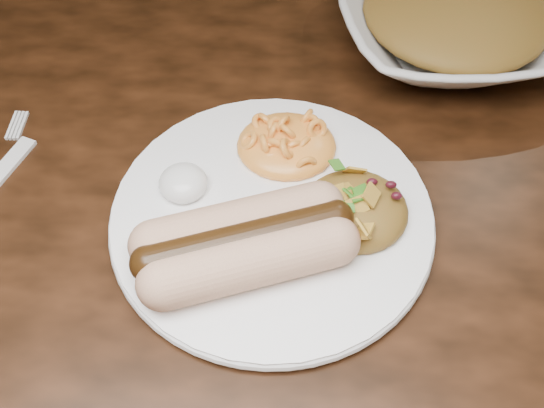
{
  "coord_description": "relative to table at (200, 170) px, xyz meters",
  "views": [
    {
      "loc": [
        0.09,
        -0.44,
        1.18
      ],
      "look_at": [
        0.08,
        -0.13,
        0.77
      ],
      "focal_mm": 42.0,
      "sensor_mm": 36.0,
      "label": 1
    }
  ],
  "objects": [
    {
      "name": "serving_bowl",
      "position": [
        0.26,
        0.1,
        0.12
      ],
      "size": [
        0.27,
        0.27,
        0.06
      ],
      "primitive_type": "imported",
      "rotation": [
        0.0,
        0.0,
        0.13
      ],
      "color": "silver",
      "rests_on": "table"
    },
    {
      "name": "table",
      "position": [
        0.0,
        0.0,
        0.0
      ],
      "size": [
        1.6,
        0.9,
        0.75
      ],
      "color": "#3B1D0D",
      "rests_on": "floor"
    },
    {
      "name": "plate",
      "position": [
        0.08,
        -0.13,
        0.1
      ],
      "size": [
        0.3,
        0.3,
        0.01
      ],
      "primitive_type": "cylinder",
      "rotation": [
        0.0,
        0.0,
        0.14
      ],
      "color": "white",
      "rests_on": "table"
    },
    {
      "name": "mac_and_cheese",
      "position": [
        0.09,
        -0.06,
        0.12
      ],
      "size": [
        0.09,
        0.09,
        0.03
      ],
      "primitive_type": "ellipsoid",
      "rotation": [
        0.0,
        0.0,
        0.07
      ],
      "color": "#FEBC4C",
      "rests_on": "plate"
    },
    {
      "name": "hotdog",
      "position": [
        0.06,
        -0.18,
        0.13
      ],
      "size": [
        0.14,
        0.11,
        0.04
      ],
      "rotation": [
        0.0,
        0.0,
        0.33
      ],
      "color": "#F6C098",
      "rests_on": "plate"
    },
    {
      "name": "taco_salad",
      "position": [
        0.15,
        -0.13,
        0.12
      ],
      "size": [
        0.09,
        0.08,
        0.04
      ],
      "rotation": [
        0.0,
        0.0,
        -0.32
      ],
      "color": "#A24418",
      "rests_on": "plate"
    },
    {
      "name": "floor",
      "position": [
        0.0,
        0.0,
        -0.66
      ],
      "size": [
        4.0,
        4.0,
        0.0
      ],
      "primitive_type": "plane",
      "color": "#4D300E",
      "rests_on": "ground"
    },
    {
      "name": "sour_cream",
      "position": [
        0.01,
        -0.11,
        0.12
      ],
      "size": [
        0.04,
        0.04,
        0.02
      ],
      "primitive_type": "ellipsoid",
      "rotation": [
        0.0,
        0.0,
        0.07
      ],
      "color": "white",
      "rests_on": "plate"
    },
    {
      "name": "bowl_filling",
      "position": [
        0.26,
        0.1,
        0.14
      ],
      "size": [
        0.24,
        0.24,
        0.05
      ],
      "primitive_type": "ellipsoid",
      "rotation": [
        0.0,
        0.0,
        0.35
      ],
      "color": "#A24418",
      "rests_on": "serving_bowl"
    }
  ]
}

